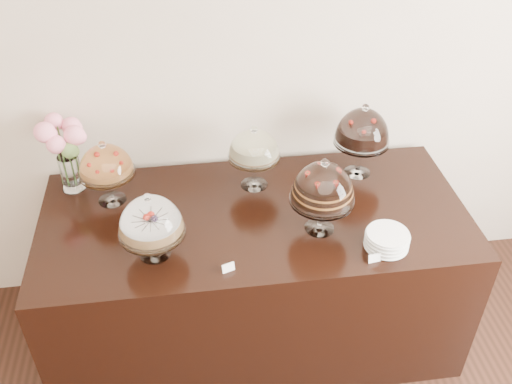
{
  "coord_description": "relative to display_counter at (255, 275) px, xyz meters",
  "views": [
    {
      "loc": [
        -0.53,
        0.21,
        2.77
      ],
      "look_at": [
        -0.23,
        2.4,
        1.08
      ],
      "focal_mm": 40.0,
      "sensor_mm": 36.0,
      "label": 1
    }
  ],
  "objects": [
    {
      "name": "plate_stack",
      "position": [
        0.59,
        -0.33,
        0.49
      ],
      "size": [
        0.21,
        0.21,
        0.08
      ],
      "color": "white",
      "rests_on": "display_counter"
    },
    {
      "name": "wall_back",
      "position": [
        0.23,
        0.55,
        1.05
      ],
      "size": [
        5.0,
        0.04,
        3.0
      ],
      "primitive_type": "cube",
      "color": "beige",
      "rests_on": "ground"
    },
    {
      "name": "price_card_left",
      "position": [
        -0.17,
        -0.39,
        0.47
      ],
      "size": [
        0.06,
        0.03,
        0.04
      ],
      "primitive_type": "cube",
      "rotation": [
        -0.21,
        0.0,
        0.33
      ],
      "color": "white",
      "rests_on": "display_counter"
    },
    {
      "name": "cake_stand_sugar_sponge",
      "position": [
        -0.51,
        -0.23,
        0.66
      ],
      "size": [
        0.31,
        0.31,
        0.36
      ],
      "color": "white",
      "rests_on": "display_counter"
    },
    {
      "name": "price_card_right",
      "position": [
        0.5,
        -0.42,
        0.47
      ],
      "size": [
        0.06,
        0.02,
        0.04
      ],
      "primitive_type": "cube",
      "rotation": [
        -0.21,
        0.0,
        0.15
      ],
      "color": "white",
      "rests_on": "display_counter"
    },
    {
      "name": "cake_stand_fruit_tart",
      "position": [
        -0.73,
        0.22,
        0.68
      ],
      "size": [
        0.29,
        0.29,
        0.37
      ],
      "color": "white",
      "rests_on": "display_counter"
    },
    {
      "name": "flower_vase",
      "position": [
        -0.95,
        0.37,
        0.71
      ],
      "size": [
        0.25,
        0.25,
        0.42
      ],
      "color": "white",
      "rests_on": "display_counter"
    },
    {
      "name": "cake_stand_dark_choco",
      "position": [
        0.62,
        0.29,
        0.73
      ],
      "size": [
        0.31,
        0.31,
        0.43
      ],
      "color": "white",
      "rests_on": "display_counter"
    },
    {
      "name": "display_counter",
      "position": [
        0.0,
        0.0,
        0.0
      ],
      "size": [
        2.2,
        1.0,
        0.9
      ],
      "primitive_type": "cube",
      "color": "black",
      "rests_on": "ground"
    },
    {
      "name": "cake_stand_cheesecake",
      "position": [
        0.03,
        0.25,
        0.69
      ],
      "size": [
        0.28,
        0.28,
        0.37
      ],
      "color": "white",
      "rests_on": "display_counter"
    },
    {
      "name": "cake_stand_choco_layer",
      "position": [
        0.3,
        -0.15,
        0.71
      ],
      "size": [
        0.32,
        0.32,
        0.42
      ],
      "color": "white",
      "rests_on": "display_counter"
    }
  ]
}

